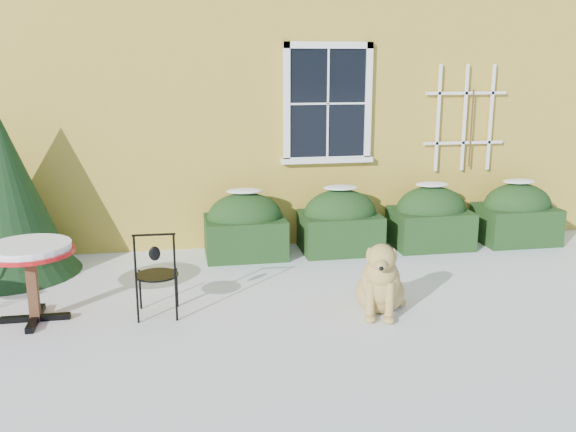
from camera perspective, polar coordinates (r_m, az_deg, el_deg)
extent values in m
plane|color=white|center=(6.30, 1.64, -10.11)|extent=(80.00, 80.00, 0.00)
cube|color=gold|center=(12.71, -4.98, 15.62)|extent=(12.00, 8.00, 6.00)
cube|color=black|center=(8.87, 3.54, 9.95)|extent=(1.05, 0.03, 1.45)
cube|color=white|center=(8.85, 3.63, 14.93)|extent=(1.23, 0.06, 0.09)
cube|color=white|center=(8.94, 3.48, 5.02)|extent=(1.23, 0.06, 0.09)
cube|color=white|center=(8.74, -0.13, 9.92)|extent=(0.09, 0.06, 1.63)
cube|color=white|center=(9.01, 7.13, 9.93)|extent=(0.09, 0.06, 1.63)
cube|color=white|center=(8.85, 3.57, 9.94)|extent=(0.02, 0.02, 1.45)
cube|color=white|center=(8.85, 3.57, 9.94)|extent=(1.05, 0.02, 0.02)
cube|color=white|center=(8.94, 3.48, 4.98)|extent=(1.29, 0.14, 0.07)
cube|color=white|center=(9.38, 13.20, 8.44)|extent=(0.04, 0.03, 1.50)
cube|color=white|center=(9.54, 15.43, 8.39)|extent=(0.04, 0.03, 1.50)
cube|color=white|center=(9.72, 17.58, 8.33)|extent=(0.04, 0.03, 1.50)
cube|color=white|center=(9.58, 15.30, 6.31)|extent=(1.20, 0.03, 0.04)
cube|color=white|center=(9.52, 15.56, 10.49)|extent=(1.20, 0.03, 0.04)
cylinder|color=#472D19|center=(9.58, 15.97, 7.47)|extent=(0.02, 0.02, 1.10)
cube|color=black|center=(8.55, -3.82, -1.86)|extent=(1.05, 0.80, 0.52)
ellipsoid|color=black|center=(8.48, -3.85, -0.16)|extent=(1.00, 0.72, 0.67)
ellipsoid|color=white|center=(8.40, -3.89, 2.24)|extent=(0.47, 0.32, 0.06)
cube|color=black|center=(8.78, 4.64, -1.46)|extent=(1.05, 0.80, 0.52)
ellipsoid|color=black|center=(8.71, 4.67, 0.20)|extent=(1.00, 0.72, 0.67)
ellipsoid|color=white|center=(8.64, 4.72, 2.53)|extent=(0.47, 0.32, 0.06)
cube|color=black|center=(9.19, 12.51, -1.06)|extent=(1.05, 0.80, 0.52)
ellipsoid|color=black|center=(9.13, 12.59, 0.53)|extent=(1.00, 0.72, 0.67)
ellipsoid|color=white|center=(9.06, 12.70, 2.75)|extent=(0.47, 0.32, 0.06)
cube|color=black|center=(9.76, 19.57, -0.68)|extent=(1.05, 0.80, 0.52)
ellipsoid|color=black|center=(9.70, 19.69, 0.81)|extent=(1.00, 0.72, 0.67)
ellipsoid|color=white|center=(9.63, 19.86, 2.91)|extent=(0.47, 0.32, 0.06)
cone|color=black|center=(8.49, -23.87, -1.42)|extent=(1.74, 1.74, 1.01)
cone|color=black|center=(8.38, -24.22, 2.21)|extent=(1.55, 1.55, 2.10)
cube|color=black|center=(6.97, -21.51, -8.43)|extent=(0.67, 0.08, 0.06)
cube|color=black|center=(6.97, -21.51, -8.43)|extent=(0.08, 0.67, 0.06)
cube|color=#4F2F1B|center=(6.86, -21.75, -5.86)|extent=(0.10, 0.10, 0.72)
cylinder|color=red|center=(6.76, -22.02, -2.98)|extent=(0.86, 0.86, 0.04)
cylinder|color=white|center=(6.74, -22.05, -2.59)|extent=(0.80, 0.80, 0.07)
cylinder|color=black|center=(6.89, -9.85, -6.29)|extent=(0.02, 0.02, 0.43)
cylinder|color=black|center=(6.91, -13.01, -6.38)|extent=(0.02, 0.02, 0.43)
cylinder|color=black|center=(6.53, -9.90, -7.40)|extent=(0.02, 0.02, 0.43)
cylinder|color=black|center=(6.55, -13.23, -7.50)|extent=(0.02, 0.02, 0.43)
cylinder|color=black|center=(6.65, -11.58, -5.16)|extent=(0.44, 0.44, 0.02)
cylinder|color=black|center=(6.39, -10.06, -3.63)|extent=(0.02, 0.02, 0.47)
cylinder|color=black|center=(6.41, -13.45, -3.74)|extent=(0.02, 0.02, 0.47)
cylinder|color=black|center=(6.33, -11.86, -1.64)|extent=(0.42, 0.03, 0.02)
ellipsoid|color=black|center=(6.38, -11.78, -3.28)|extent=(0.11, 0.03, 0.15)
ellipsoid|color=tan|center=(6.80, 8.16, -6.72)|extent=(0.66, 0.69, 0.42)
ellipsoid|color=tan|center=(6.56, 8.22, -5.74)|extent=(0.48, 0.46, 0.52)
sphere|color=tan|center=(6.47, 8.25, -4.95)|extent=(0.32, 0.32, 0.32)
cylinder|color=tan|center=(6.49, 7.33, -7.50)|extent=(0.08, 0.08, 0.41)
cylinder|color=tan|center=(6.49, 9.01, -7.55)|extent=(0.08, 0.08, 0.41)
ellipsoid|color=tan|center=(6.51, 7.28, -9.04)|extent=(0.11, 0.15, 0.07)
ellipsoid|color=tan|center=(6.51, 8.96, -9.10)|extent=(0.11, 0.15, 0.07)
cylinder|color=tan|center=(6.44, 8.27, -4.50)|extent=(0.25, 0.28, 0.22)
sphere|color=tan|center=(6.36, 8.30, -3.67)|extent=(0.27, 0.27, 0.27)
ellipsoid|color=tan|center=(6.25, 8.30, -4.32)|extent=(0.19, 0.24, 0.12)
sphere|color=black|center=(6.17, 8.30, -4.63)|extent=(0.05, 0.05, 0.05)
ellipsoid|color=tan|center=(6.40, 7.25, -3.53)|extent=(0.09, 0.11, 0.17)
ellipsoid|color=tan|center=(6.40, 9.36, -3.60)|extent=(0.09, 0.11, 0.17)
cylinder|color=tan|center=(7.04, 9.52, -7.18)|extent=(0.14, 0.34, 0.08)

